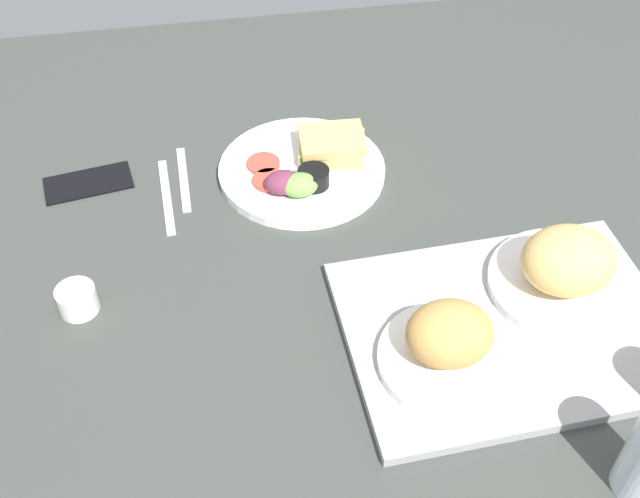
# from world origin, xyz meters

# --- Properties ---
(ground_plane) EXTENTS (1.90, 1.50, 0.03)m
(ground_plane) POSITION_xyz_m (0.00, 0.00, -0.01)
(ground_plane) COLOR #383D38
(serving_tray) EXTENTS (0.46, 0.35, 0.02)m
(serving_tray) POSITION_xyz_m (-0.22, 0.19, 0.01)
(serving_tray) COLOR #9EA0A3
(serving_tray) RESTS_ON ground_plane
(bread_plate_near) EXTENTS (0.22, 0.22, 0.10)m
(bread_plate_near) POSITION_xyz_m (-0.31, 0.15, 0.06)
(bread_plate_near) COLOR white
(bread_plate_near) RESTS_ON serving_tray
(bread_plate_far) EXTENTS (0.19, 0.19, 0.09)m
(bread_plate_far) POSITION_xyz_m (-0.11, 0.24, 0.05)
(bread_plate_far) COLOR white
(bread_plate_far) RESTS_ON serving_tray
(plate_with_salad) EXTENTS (0.28, 0.28, 0.05)m
(plate_with_salad) POSITION_xyz_m (0.01, -0.19, 0.02)
(plate_with_salad) COLOR white
(plate_with_salad) RESTS_ON ground_plane
(espresso_cup) EXTENTS (0.06, 0.06, 0.04)m
(espresso_cup) POSITION_xyz_m (0.37, 0.05, 0.02)
(espresso_cup) COLOR silver
(espresso_cup) RESTS_ON ground_plane
(fork) EXTENTS (0.02, 0.17, 0.01)m
(fork) POSITION_xyz_m (0.21, -0.21, 0.00)
(fork) COLOR #B7B7BC
(fork) RESTS_ON ground_plane
(knife) EXTENTS (0.02, 0.19, 0.01)m
(knife) POSITION_xyz_m (0.24, -0.17, 0.00)
(knife) COLOR #B7B7BC
(knife) RESTS_ON ground_plane
(cell_phone) EXTENTS (0.15, 0.09, 0.01)m
(cell_phone) POSITION_xyz_m (0.37, -0.23, 0.00)
(cell_phone) COLOR black
(cell_phone) RESTS_ON ground_plane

